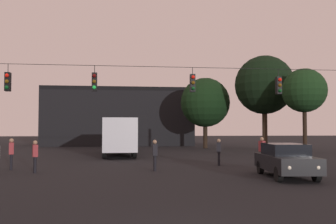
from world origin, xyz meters
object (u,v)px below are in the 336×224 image
Objects in this scene: pedestrian_crossing_left at (262,150)px; pedestrian_crossing_right at (155,153)px; city_bus at (118,133)px; tree_right_far at (264,85)px; pedestrian_trailing at (35,155)px; pedestrian_far_side at (219,151)px; tree_left_silhouette at (304,91)px; car_near_right at (286,160)px; tree_behind_building at (205,103)px; pedestrian_crossing_center at (11,152)px.

pedestrian_crossing_left is 1.05× the size of pedestrian_crossing_right.
tree_right_far is (15.05, 5.31, 4.88)m from city_bus.
city_bus is 16.69m from tree_right_far.
pedestrian_crossing_right is 6.01m from pedestrian_trailing.
pedestrian_trailing reaches higher than pedestrian_far_side.
city_bus reaches higher than pedestrian_far_side.
pedestrian_crossing_left is 2.55m from pedestrian_far_side.
pedestrian_trailing is at bearing -178.46° from pedestrian_crossing_right.
tree_left_silhouette is (20.70, 12.87, 4.74)m from pedestrian_trailing.
city_bus is 1.13× the size of tree_right_far.
pedestrian_crossing_right is at bearing 1.54° from pedestrian_trailing.
car_near_right is at bearing -64.08° from city_bus.
pedestrian_crossing_right is 23.77m from tree_behind_building.
tree_left_silhouette reaches higher than pedestrian_trailing.
tree_right_far reaches higher than pedestrian_crossing_center.
pedestrian_trailing is at bearing -165.32° from pedestrian_far_side.
pedestrian_crossing_center is 0.22× the size of tree_left_silhouette.
pedestrian_crossing_right is (7.60, -1.47, -0.04)m from pedestrian_crossing_center.
tree_right_far is at bearing 43.66° from pedestrian_trailing.
tree_behind_building reaches higher than pedestrian_crossing_right.
pedestrian_crossing_right is (-5.67, 3.31, 0.12)m from car_near_right.
pedestrian_crossing_right is (2.08, -12.64, -0.95)m from city_bus.
pedestrian_crossing_left is 20.58m from tree_behind_building.
tree_right_far reaches higher than pedestrian_crossing_left.
pedestrian_crossing_left reaches higher than pedestrian_crossing_right.
pedestrian_trailing is at bearing -148.12° from tree_left_silhouette.
tree_right_far is at bearing 71.04° from car_near_right.
pedestrian_trailing is 1.02× the size of pedestrian_far_side.
tree_behind_building is at bearing 127.07° from tree_left_silhouette.
tree_behind_building is 0.81× the size of tree_right_far.
pedestrian_crossing_center is 0.21× the size of tree_behind_building.
pedestrian_trailing is 10.41m from pedestrian_far_side.
pedestrian_far_side is at bearing -119.92° from tree_right_far.
pedestrian_far_side is (-1.60, 5.78, 0.10)m from car_near_right.
tree_right_far is at bearing -37.81° from tree_behind_building.
pedestrian_crossing_center reaches higher than car_near_right.
pedestrian_crossing_left is at bearing -10.88° from pedestrian_far_side.
pedestrian_trailing reaches higher than car_near_right.
car_near_right is 5.38m from pedestrian_crossing_left.
pedestrian_crossing_right is at bearing -108.93° from tree_behind_building.
tree_left_silhouette reaches higher than pedestrian_crossing_right.
pedestrian_crossing_left is at bearing 2.14° from pedestrian_crossing_center.
tree_behind_building reaches higher than pedestrian_trailing.
city_bus reaches higher than pedestrian_crossing_center.
pedestrian_trailing is 26.44m from tree_behind_building.
pedestrian_crossing_left is 1.05× the size of pedestrian_trailing.
tree_left_silhouette is 0.96× the size of tree_behind_building.
tree_behind_building is (13.59, 22.28, 4.26)m from pedestrian_trailing.
pedestrian_crossing_right is 0.20× the size of tree_behind_building.
city_bus is at bearing 129.12° from pedestrian_crossing_left.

